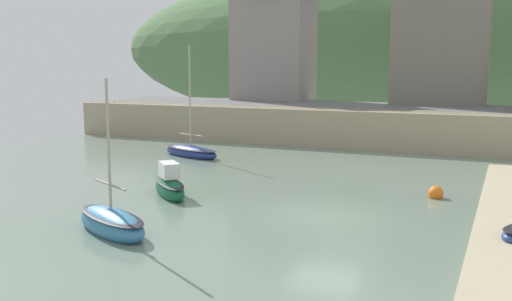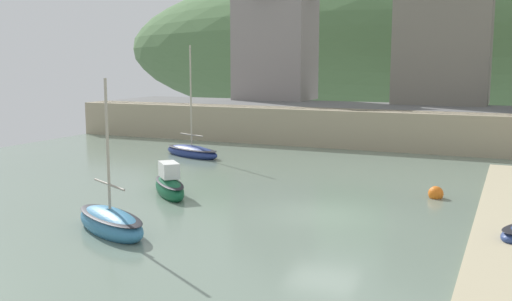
% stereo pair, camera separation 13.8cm
% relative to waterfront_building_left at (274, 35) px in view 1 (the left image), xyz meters
% --- Properties ---
extents(quay_seawall, '(48.00, 9.40, 2.40)m').
position_rel_waterfront_building_left_xyz_m(quay_seawall, '(12.17, -7.70, -6.29)').
color(quay_seawall, tan).
rests_on(quay_seawall, ground).
extents(hillside_backdrop, '(80.00, 44.00, 20.95)m').
position_rel_waterfront_building_left_xyz_m(hillside_backdrop, '(7.38, 30.00, -0.32)').
color(hillside_backdrop, '#4E7245').
rests_on(hillside_backdrop, ground).
extents(waterfront_building_left, '(6.31, 4.69, 10.32)m').
position_rel_waterfront_building_left_xyz_m(waterfront_building_left, '(0.00, 0.00, 0.00)').
color(waterfront_building_left, gray).
rests_on(waterfront_building_left, ground).
extents(waterfront_building_centre, '(6.89, 4.64, 10.96)m').
position_rel_waterfront_building_left_xyz_m(waterfront_building_centre, '(13.11, 0.00, 0.31)').
color(waterfront_building_centre, slate).
rests_on(waterfront_building_centre, ground).
extents(fishing_boat_green, '(3.00, 2.99, 1.58)m').
position_rel_waterfront_building_left_xyz_m(fishing_boat_green, '(5.47, -24.87, -7.26)').
color(fishing_boat_green, '#125734').
rests_on(fishing_boat_green, ground).
extents(sailboat_far_left, '(4.50, 2.80, 6.55)m').
position_rel_waterfront_building_left_xyz_m(sailboat_far_left, '(1.15, -15.65, -7.37)').
color(sailboat_far_left, navy).
rests_on(sailboat_far_left, ground).
extents(sailboat_tall_mast, '(3.94, 2.88, 5.12)m').
position_rel_waterfront_building_left_xyz_m(sailboat_tall_mast, '(6.61, -30.15, -7.33)').
color(sailboat_tall_mast, teal).
rests_on(sailboat_tall_mast, ground).
extents(mooring_buoy, '(0.60, 0.60, 0.60)m').
position_rel_waterfront_building_left_xyz_m(mooring_buoy, '(15.51, -20.96, -7.47)').
color(mooring_buoy, orange).
rests_on(mooring_buoy, ground).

